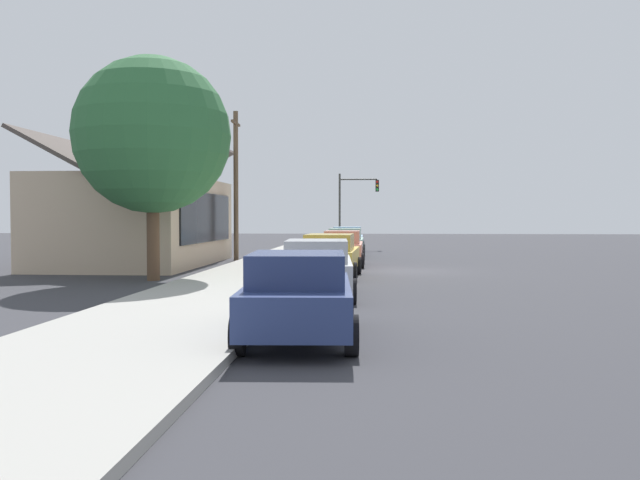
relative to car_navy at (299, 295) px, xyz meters
The scene contains 13 objects.
ground_plane 15.91m from the car_navy, ahead, with size 120.00×120.00×0.00m, color #38383D.
sidewalk_curb 15.95m from the car_navy, 10.56° to the left, with size 60.00×4.20×0.16m, color #A3A099.
car_navy is the anchor object (origin of this frame).
car_silver 6.43m from the car_navy, ahead, with size 4.97×2.24×1.59m.
car_mustard 12.44m from the car_navy, ahead, with size 4.92×2.16×1.59m.
car_coral 18.26m from the car_navy, ahead, with size 4.58×1.94×1.59m.
car_seafoam 24.59m from the car_navy, ahead, with size 4.52×2.11×1.59m.
car_skyblue 30.27m from the car_navy, ahead, with size 4.70×2.13×1.59m.
storefront_building 20.58m from the car_navy, 26.94° to the left, with size 11.54×6.53×5.73m.
shade_tree 13.28m from the car_navy, 29.74° to the left, with size 5.40×5.40×7.72m.
traffic_light_main 35.01m from the car_navy, ahead, with size 0.37×2.79×5.20m.
utility_pole_wooden 22.57m from the car_navy, 14.30° to the left, with size 1.80×0.24×7.50m.
fire_hydrant_red 19.90m from the car_navy, ahead, with size 0.22×0.22×0.71m.
Camera 1 is at (-27.48, 1.39, 2.21)m, focal length 37.78 mm.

